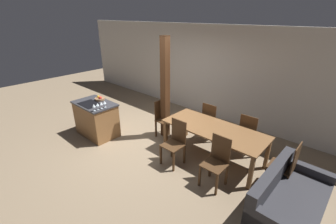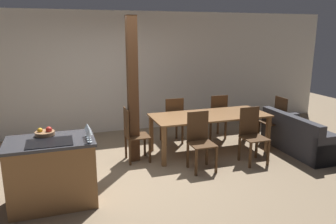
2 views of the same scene
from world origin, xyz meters
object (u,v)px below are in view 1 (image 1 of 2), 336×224
wine_glass_far (101,103)px  timber_post (165,90)px  dining_table (214,131)px  wine_glass_end (105,102)px  dining_chair_far_right (249,133)px  dining_chair_foot_end (286,166)px  couch (288,201)px  dining_chair_near_left (175,142)px  dining_chair_far_left (211,120)px  fruit_bowl (100,99)px  wine_glass_middle (97,105)px  kitchen_island (96,119)px  wine_glass_near (94,106)px  dining_chair_head_end (163,118)px  dining_chair_near_right (217,161)px

wine_glass_far → timber_post: (0.88, 1.25, 0.23)m
dining_table → wine_glass_end: bearing=-154.5°
dining_chair_far_right → dining_chair_foot_end: same height
couch → timber_post: 3.38m
wine_glass_far → dining_chair_near_left: bearing=15.9°
dining_chair_far_left → wine_glass_end: bearing=44.4°
fruit_bowl → wine_glass_end: (0.54, -0.20, 0.09)m
wine_glass_middle → wine_glass_far: (0.00, 0.09, 0.00)m
kitchen_island → timber_post: (1.36, 1.16, 0.81)m
dining_chair_near_left → dining_chair_far_left: 1.37m
dining_chair_far_left → dining_chair_far_right: bearing=-180.0°
kitchen_island → wine_glass_end: 0.75m
wine_glass_middle → fruit_bowl: bearing=144.3°
dining_chair_near_left → dining_chair_far_left: (0.00, 1.37, 0.00)m
kitchen_island → wine_glass_far: (0.48, -0.09, 0.58)m
kitchen_island → dining_chair_far_left: dining_chair_far_left is taller
wine_glass_near → dining_chair_far_left: size_ratio=0.17×
dining_chair_foot_end → wine_glass_near: bearing=-69.9°
dining_chair_head_end → couch: size_ratio=0.59×
wine_glass_near → wine_glass_middle: bearing=90.0°
dining_chair_head_end → couch: (3.20, -0.54, -0.25)m
dining_chair_near_right → dining_chair_far_right: bearing=90.0°
wine_glass_middle → dining_chair_near_left: bearing=18.6°
dining_chair_near_right → timber_post: size_ratio=0.38×
wine_glass_far → dining_chair_foot_end: size_ratio=0.17×
dining_chair_far_right → timber_post: 2.18m
wine_glass_middle → dining_chair_near_right: size_ratio=0.17×
dining_chair_foot_end → dining_chair_far_left: bearing=-109.1°
wine_glass_near → dining_chair_far_right: bearing=36.4°
dining_chair_foot_end → timber_post: (-2.93, 0.05, 0.75)m
wine_glass_end → dining_chair_far_left: 2.63m
dining_chair_far_left → timber_post: bearing=33.8°
fruit_bowl → timber_post: timber_post is taller
dining_chair_near_right → dining_chair_far_left: 1.69m
dining_chair_near_left → wine_glass_near: bearing=-158.8°
dining_chair_near_right → dining_chair_foot_end: bearing=34.9°
couch → dining_chair_head_end: bearing=81.5°
kitchen_island → timber_post: size_ratio=0.44×
dining_chair_near_left → dining_chair_far_right: 1.69m
dining_chair_near_left → wine_glass_far: bearing=-164.1°
dining_chair_far_left → timber_post: 1.37m
dining_chair_foot_end → couch: bearing=24.0°
fruit_bowl → dining_chair_far_left: fruit_bowl is taller
wine_glass_far → couch: (4.05, 0.67, -0.77)m
kitchen_island → dining_chair_far_left: bearing=37.9°
wine_glass_far → dining_table: 2.66m
dining_chair_near_left → kitchen_island: bearing=-169.4°
couch → dining_chair_far_left: bearing=62.2°
dining_chair_near_right → fruit_bowl: bearing=-176.0°
wine_glass_middle → dining_chair_head_end: 1.65m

